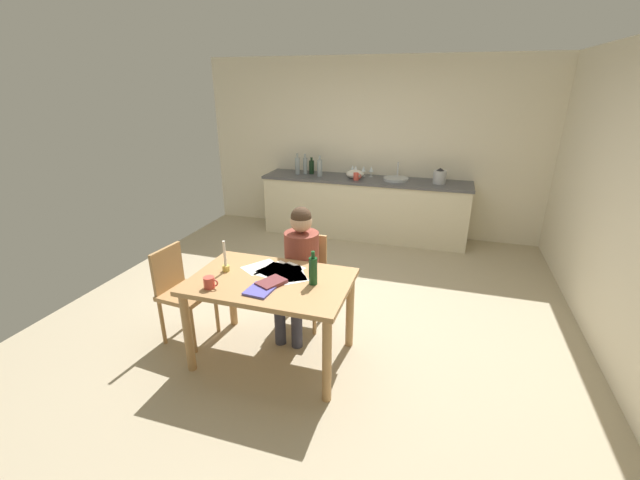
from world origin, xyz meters
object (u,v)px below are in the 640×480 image
dining_table (271,291)px  mixing_bowl (355,174)px  candlestick (225,263)px  stovetop_kettle (440,176)px  book_magazine (260,290)px  wine_glass_back_left (356,169)px  sink_unit (396,179)px  chair_at_table (305,275)px  wine_bottle_on_table (313,270)px  wine_glass_back_right (352,168)px  bottle_oil (297,166)px  wine_glass_near_sink (371,169)px  person_seated (299,263)px  teacup_on_counter (356,176)px  chair_side_empty (181,290)px  bottle_vinegar (305,166)px  book_cookery (271,283)px  bottle_sauce (320,168)px  bottle_wine_red (312,167)px  wine_glass_by_kettle (364,169)px  coffee_mug (210,282)px

dining_table → mixing_bowl: bearing=90.5°
candlestick → stovetop_kettle: bearing=63.1°
book_magazine → wine_glass_back_left: 3.55m
dining_table → wine_glass_back_left: wine_glass_back_left is taller
candlestick → sink_unit: bearing=72.5°
chair_at_table → wine_bottle_on_table: (0.29, -0.63, 0.38)m
wine_bottle_on_table → stovetop_kettle: size_ratio=1.25×
wine_glass_back_right → sink_unit: bearing=-12.1°
bottle_oil → stovetop_kettle: (2.12, 0.02, -0.04)m
mixing_bowl → wine_glass_near_sink: (0.21, 0.16, 0.05)m
person_seated → wine_glass_back_right: person_seated is taller
sink_unit → teacup_on_counter: size_ratio=3.06×
chair_side_empty → wine_glass_near_sink: bearing=71.7°
dining_table → wine_glass_near_sink: wine_glass_near_sink is taller
teacup_on_counter → person_seated: bearing=-89.2°
bottle_oil → sink_unit: bearing=0.8°
book_magazine → bottle_vinegar: (-0.83, 3.43, 0.27)m
book_cookery → bottle_oil: size_ratio=0.69×
candlestick → wine_glass_back_left: size_ratio=1.76×
book_magazine → wine_glass_back_left: (-0.06, 3.54, 0.25)m
wine_bottle_on_table → bottle_sauce: bearing=106.4°
dining_table → wine_glass_back_right: (-0.10, 3.33, 0.37)m
bottle_wine_red → stovetop_kettle: size_ratio=1.15×
chair_side_empty → bottle_vinegar: 3.23m
bottle_oil → wine_glass_back_right: bearing=11.4°
chair_side_empty → wine_glass_by_kettle: size_ratio=5.67×
person_seated → stovetop_kettle: person_seated is taller
person_seated → bottle_sauce: bearing=103.3°
mixing_bowl → stovetop_kettle: size_ratio=1.20×
wine_glass_by_kettle → wine_bottle_on_table: bearing=-85.1°
chair_at_table → wine_glass_back_left: wine_glass_back_left is taller
person_seated → chair_at_table: bearing=90.0°
candlestick → wine_bottle_on_table: wine_bottle_on_table is taller
bottle_oil → teacup_on_counter: bottle_oil is taller
bottle_vinegar → teacup_on_counter: size_ratio=2.61×
wine_glass_back_left → teacup_on_counter: (0.08, -0.30, -0.05)m
dining_table → candlestick: size_ratio=4.75×
sink_unit → wine_glass_by_kettle: sink_unit is taller
dining_table → wine_glass_near_sink: (0.19, 3.33, 0.37)m
book_cookery → wine_glass_back_left: 3.42m
candlestick → book_magazine: (0.42, -0.24, -0.07)m
dining_table → book_magazine: bearing=-88.5°
coffee_mug → wine_glass_back_left: size_ratio=0.78×
person_seated → chair_side_empty: 1.09m
mixing_bowl → wine_glass_by_kettle: (0.09, 0.16, 0.05)m
dining_table → book_cookery: (0.04, -0.08, 0.13)m
book_magazine → wine_glass_back_right: 3.55m
book_cookery → bottle_sauce: bearing=126.3°
candlestick → book_magazine: 0.49m
dining_table → stovetop_kettle: bearing=69.6°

